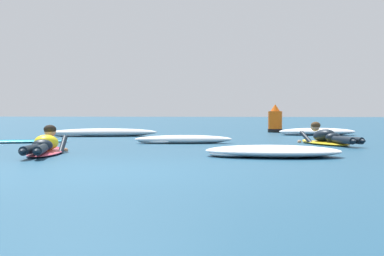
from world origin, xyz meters
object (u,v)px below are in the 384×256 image
Objects in this scene: surfer_near at (45,146)px; drifting_surfboard at (18,141)px; surfer_far at (327,138)px; channel_marker_buoy at (275,121)px.

surfer_near is 4.07m from drifting_surfboard.
surfer_near is 1.05× the size of drifting_surfboard.
surfer_near is at bearing -141.88° from surfer_far.
surfer_near is 11.93m from channel_marker_buoy.
channel_marker_buoy is (-1.26, 7.53, 0.24)m from surfer_far.
surfer_near is 1.03× the size of surfer_far.
channel_marker_buoy reaches higher than surfer_near.
channel_marker_buoy is at bearing 99.46° from surfer_far.
surfer_far is 2.42× the size of channel_marker_buoy.
surfer_far is at bearing 2.86° from drifting_surfboard.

